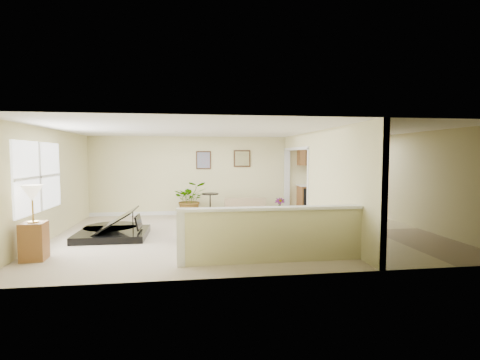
{
  "coord_description": "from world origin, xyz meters",
  "views": [
    {
      "loc": [
        -1.28,
        -8.23,
        1.89
      ],
      "look_at": [
        -0.11,
        0.4,
        1.28
      ],
      "focal_mm": 26.0,
      "sensor_mm": 36.0,
      "label": 1
    }
  ],
  "objects": [
    {
      "name": "floor",
      "position": [
        0.0,
        0.0,
        0.0
      ],
      "size": [
        9.0,
        9.0,
        0.0
      ],
      "primitive_type": "plane",
      "color": "tan",
      "rests_on": "ground"
    },
    {
      "name": "back_wall",
      "position": [
        0.0,
        3.0,
        1.25
      ],
      "size": [
        9.0,
        0.04,
        2.5
      ],
      "primitive_type": "cube",
      "color": "#CDC58C",
      "rests_on": "floor"
    },
    {
      "name": "front_wall",
      "position": [
        0.0,
        -3.0,
        1.25
      ],
      "size": [
        9.0,
        0.04,
        2.5
      ],
      "primitive_type": "cube",
      "color": "#CDC58C",
      "rests_on": "floor"
    },
    {
      "name": "left_wall",
      "position": [
        -4.5,
        0.0,
        1.25
      ],
      "size": [
        0.04,
        6.0,
        2.5
      ],
      "primitive_type": "cube",
      "color": "#CDC58C",
      "rests_on": "floor"
    },
    {
      "name": "right_wall",
      "position": [
        4.5,
        0.0,
        1.25
      ],
      "size": [
        0.04,
        6.0,
        2.5
      ],
      "primitive_type": "cube",
      "color": "#CDC58C",
      "rests_on": "floor"
    },
    {
      "name": "ceiling",
      "position": [
        0.0,
        0.0,
        2.5
      ],
      "size": [
        9.0,
        6.0,
        0.04
      ],
      "primitive_type": "cube",
      "color": "silver",
      "rests_on": "back_wall"
    },
    {
      "name": "kitchen_vinyl",
      "position": [
        3.15,
        0.0,
        0.0
      ],
      "size": [
        2.7,
        6.0,
        0.01
      ],
      "primitive_type": "cube",
      "color": "tan",
      "rests_on": "floor"
    },
    {
      "name": "interior_partition",
      "position": [
        1.8,
        0.25,
        1.22
      ],
      "size": [
        0.18,
        5.99,
        2.5
      ],
      "color": "#CDC58C",
      "rests_on": "floor"
    },
    {
      "name": "pony_half_wall",
      "position": [
        0.08,
        -2.3,
        0.52
      ],
      "size": [
        3.42,
        0.22,
        1.0
      ],
      "color": "#CDC58C",
      "rests_on": "floor"
    },
    {
      "name": "left_window",
      "position": [
        -4.49,
        -0.5,
        1.45
      ],
      "size": [
        0.05,
        2.15,
        1.45
      ],
      "primitive_type": "cube",
      "color": "white",
      "rests_on": "left_wall"
    },
    {
      "name": "wall_art_left",
      "position": [
        -0.95,
        2.97,
        1.75
      ],
      "size": [
        0.48,
        0.04,
        0.58
      ],
      "color": "#3C2616",
      "rests_on": "back_wall"
    },
    {
      "name": "wall_mirror",
      "position": [
        0.3,
        2.97,
        1.8
      ],
      "size": [
        0.55,
        0.04,
        0.55
      ],
      "color": "#3C2616",
      "rests_on": "back_wall"
    },
    {
      "name": "kitchen_cabinets",
      "position": [
        3.19,
        2.73,
        0.87
      ],
      "size": [
        2.36,
        0.65,
        2.33
      ],
      "color": "brown",
      "rests_on": "floor"
    },
    {
      "name": "piano",
      "position": [
        -3.18,
        0.13,
        0.61
      ],
      "size": [
        1.85,
        1.91,
        1.46
      ],
      "rotation": [
        0.0,
        0.0,
        -0.0
      ],
      "color": "black",
      "rests_on": "floor"
    },
    {
      "name": "piano_bench",
      "position": [
        -1.37,
        -0.48,
        0.24
      ],
      "size": [
        0.46,
        0.76,
        0.48
      ],
      "primitive_type": "cube",
      "rotation": [
        0.0,
        0.0,
        0.15
      ],
      "color": "black",
      "rests_on": "floor"
    },
    {
      "name": "loveseat",
      "position": [
        0.33,
        2.25,
        0.28
      ],
      "size": [
        1.32,
        0.77,
        0.75
      ],
      "rotation": [
        0.0,
        0.0,
        -0.02
      ],
      "color": "#947F5E",
      "rests_on": "floor"
    },
    {
      "name": "accent_table",
      "position": [
        -0.78,
        2.33,
        0.48
      ],
      "size": [
        0.51,
        0.51,
        0.74
      ],
      "color": "black",
      "rests_on": "floor"
    },
    {
      "name": "palm_plant",
      "position": [
        -1.37,
        2.5,
        0.54
      ],
      "size": [
        1.11,
        0.99,
        1.1
      ],
      "color": "black",
      "rests_on": "floor"
    },
    {
      "name": "small_plant",
      "position": [
        1.35,
        2.12,
        0.25
      ],
      "size": [
        0.4,
        0.4,
        0.59
      ],
      "color": "black",
      "rests_on": "floor"
    },
    {
      "name": "lamp_stand",
      "position": [
        -4.15,
        -1.6,
        0.58
      ],
      "size": [
        0.43,
        0.43,
        1.37
      ],
      "color": "brown",
      "rests_on": "floor"
    }
  ]
}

